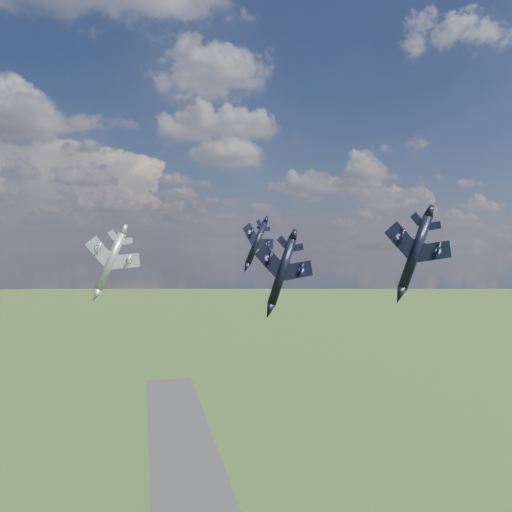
{
  "coord_description": "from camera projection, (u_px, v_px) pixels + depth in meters",
  "views": [
    {
      "loc": [
        -16.41,
        -70.78,
        84.54
      ],
      "look_at": [
        2.43,
        11.47,
        82.99
      ],
      "focal_mm": 35.0,
      "sensor_mm": 36.0,
      "label": 1
    }
  ],
  "objects": [
    {
      "name": "jet_left_silver",
      "position": [
        110.0,
        261.0,
        81.98
      ],
      "size": [
        11.96,
        14.97,
        6.41
      ],
      "primitive_type": null,
      "rotation": [
        0.0,
        0.4,
        0.14
      ],
      "color": "gray"
    },
    {
      "name": "jet_high_navy",
      "position": [
        256.0,
        243.0,
        113.59
      ],
      "size": [
        15.62,
        17.5,
        7.43
      ],
      "primitive_type": null,
      "rotation": [
        0.0,
        0.48,
        0.43
      ],
      "color": "black"
    },
    {
      "name": "jet_right_navy",
      "position": [
        415.0,
        252.0,
        61.7
      ],
      "size": [
        11.82,
        14.49,
        5.66
      ],
      "primitive_type": null,
      "rotation": [
        0.0,
        0.34,
        -0.18
      ],
      "color": "black"
    },
    {
      "name": "jet_lead_navy",
      "position": [
        282.0,
        272.0,
        80.31
      ],
      "size": [
        12.3,
        15.89,
        6.49
      ],
      "primitive_type": null,
      "rotation": [
        0.0,
        0.33,
        0.07
      ],
      "color": "black"
    }
  ]
}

